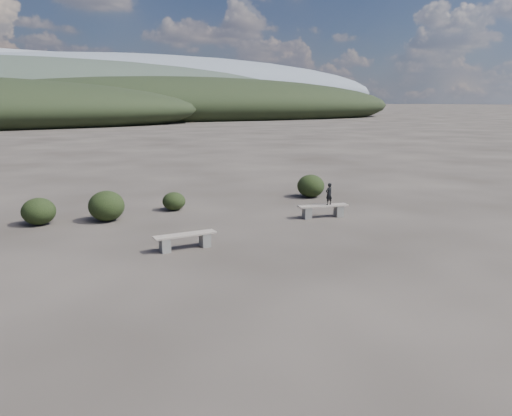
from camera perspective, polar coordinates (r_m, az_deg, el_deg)
ground at (r=12.33m, az=4.67°, el=-8.36°), size 1200.00×1200.00×0.00m
bench_left at (r=14.93m, az=-8.09°, el=-3.63°), size 1.88×0.41×0.47m
bench_right at (r=18.96m, az=7.67°, el=-0.22°), size 1.96×0.79×0.48m
seated_person at (r=18.92m, az=8.34°, el=1.60°), size 0.33×0.25×0.83m
shrub_a at (r=19.28m, az=-23.59°, el=-0.35°), size 1.18×1.18×0.96m
shrub_b at (r=19.01m, az=-16.72°, el=0.23°), size 1.30×1.30×1.11m
shrub_c at (r=20.30m, az=-9.37°, el=0.77°), size 0.92×0.92×0.74m
shrub_e at (r=22.90m, az=6.28°, el=2.52°), size 1.24×1.24×1.04m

